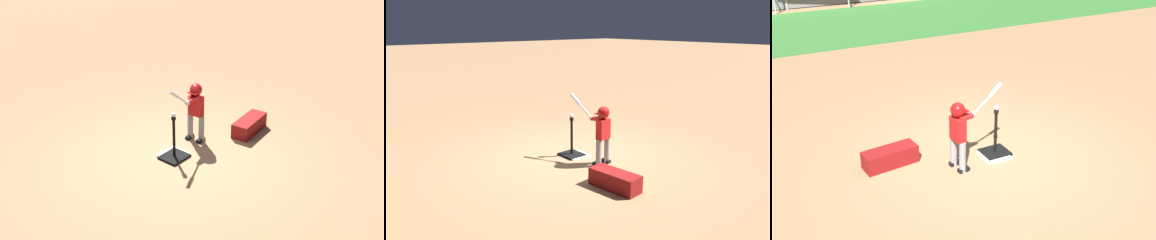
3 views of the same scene
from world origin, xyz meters
The scene contains 6 objects.
ground_plane centered at (0.00, 0.00, 0.00)m, with size 90.00×90.00×0.00m, color #99704C.
home_plate centered at (0.03, -0.04, 0.01)m, with size 0.44×0.44×0.02m, color white.
batting_tee centered at (0.07, 0.03, 0.11)m, with size 0.43×0.39×0.77m.
batter_child centered at (-0.63, -0.10, 0.69)m, with size 0.91×0.35×1.24m.
baseball centered at (0.07, 0.03, 0.81)m, with size 0.07×0.07×0.07m, color white.
equipment_bag centered at (-1.54, 0.48, 0.14)m, with size 0.84×0.32×0.28m, color maroon.
Camera 2 is at (-5.32, 4.45, 2.51)m, focal length 35.00 mm.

